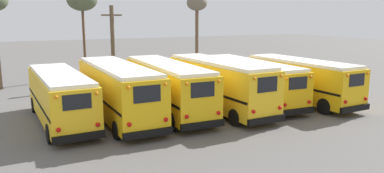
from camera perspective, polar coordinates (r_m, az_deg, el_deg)
name	(u,v)px	position (r m, az deg, el deg)	size (l,w,h in m)	color
ground_plane	(194,111)	(24.34, 0.23, -3.81)	(160.00, 160.00, 0.00)	#5B5956
school_bus_0	(60,96)	(22.64, -19.43, -1.35)	(2.77, 9.60, 2.95)	yellow
school_bus_1	(118,90)	(22.72, -11.25, -0.49)	(2.66, 10.33, 3.28)	yellow
school_bus_2	(167,86)	(23.82, -3.85, 0.14)	(2.85, 10.53, 3.20)	yellow
school_bus_3	(219,83)	(24.29, 4.14, 0.46)	(2.85, 9.76, 3.31)	yellow
school_bus_4	(250,80)	(26.97, 8.79, 1.00)	(2.87, 10.49, 2.97)	#EAAA0F
school_bus_5	(301,79)	(27.70, 16.22, 1.08)	(2.85, 9.44, 3.07)	yellow
utility_pole	(113,45)	(34.01, -11.98, 6.27)	(1.80, 0.36, 7.01)	brown
bare_tree_0	(82,0)	(38.37, -16.42, 12.46)	(2.91, 2.91, 8.74)	brown
bare_tree_2	(197,6)	(47.94, 0.75, 12.16)	(2.58, 2.58, 8.67)	brown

